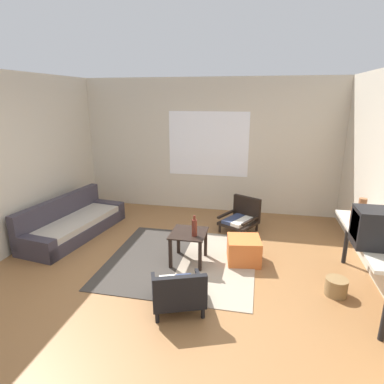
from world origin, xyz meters
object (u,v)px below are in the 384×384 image
object	(u,v)px
armchair_by_window	(241,217)
armchair_striped_foreground	(178,292)
couch	(72,224)
coffee_table	(189,239)
console_shelf	(367,242)
ottoman_orange	(244,250)
crt_television	(379,228)
glass_bottle	(194,227)
wicker_basket	(336,287)
clay_vase	(361,215)

from	to	relation	value
armchair_by_window	armchair_striped_foreground	distance (m)	2.50
armchair_by_window	armchair_striped_foreground	xyz separation A→B (m)	(-0.54, -2.44, -0.03)
couch	coffee_table	world-z (taller)	couch
armchair_striped_foreground	console_shelf	bearing A→B (deg)	19.81
armchair_by_window	ottoman_orange	distance (m)	1.17
crt_television	glass_bottle	size ratio (longest dim) A/B	1.70
armchair_striped_foreground	wicker_basket	size ratio (longest dim) A/B	2.93
coffee_table	clay_vase	bearing A→B (deg)	0.03
console_shelf	glass_bottle	world-z (taller)	console_shelf
armchair_by_window	console_shelf	size ratio (longest dim) A/B	0.45
ottoman_orange	clay_vase	bearing A→B (deg)	-6.81
console_shelf	glass_bottle	xyz separation A→B (m)	(-2.11, 0.26, -0.11)
coffee_table	console_shelf	xyz separation A→B (m)	(2.21, -0.36, 0.34)
armchair_striped_foreground	glass_bottle	xyz separation A→B (m)	(-0.02, 1.02, 0.36)
console_shelf	glass_bottle	size ratio (longest dim) A/B	5.79
couch	crt_television	size ratio (longest dim) A/B	4.17
console_shelf	glass_bottle	distance (m)	2.13
couch	wicker_basket	bearing A→B (deg)	-13.20
armchair_by_window	glass_bottle	size ratio (longest dim) A/B	2.59
console_shelf	couch	bearing A→B (deg)	168.55
console_shelf	clay_vase	distance (m)	0.41
coffee_table	console_shelf	world-z (taller)	console_shelf
crt_television	wicker_basket	distance (m)	0.95
armchair_striped_foreground	glass_bottle	distance (m)	1.08
couch	crt_television	xyz separation A→B (m)	(4.40, -1.19, 0.79)
coffee_table	wicker_basket	distance (m)	2.00
couch	crt_television	world-z (taller)	crt_television
armchair_by_window	armchair_striped_foreground	bearing A→B (deg)	-102.56
clay_vase	glass_bottle	world-z (taller)	clay_vase
couch	coffee_table	xyz separation A→B (m)	(2.19, -0.53, 0.15)
crt_television	wicker_basket	world-z (taller)	crt_television
armchair_striped_foreground	armchair_by_window	bearing A→B (deg)	77.44
couch	clay_vase	world-z (taller)	clay_vase
armchair_by_window	clay_vase	world-z (taller)	clay_vase
armchair_striped_foreground	wicker_basket	bearing A→B (deg)	20.56
clay_vase	glass_bottle	distance (m)	2.14
coffee_table	ottoman_orange	world-z (taller)	coffee_table
console_shelf	armchair_striped_foreground	bearing A→B (deg)	-160.19
clay_vase	glass_bottle	size ratio (longest dim) A/B	1.13
clay_vase	wicker_basket	bearing A→B (deg)	-123.06
coffee_table	glass_bottle	distance (m)	0.27
crt_television	glass_bottle	bearing A→B (deg)	165.03
coffee_table	ottoman_orange	bearing A→B (deg)	12.41
wicker_basket	armchair_striped_foreground	bearing A→B (deg)	-159.44
console_shelf	coffee_table	bearing A→B (deg)	170.83
armchair_striped_foreground	ottoman_orange	size ratio (longest dim) A/B	1.66
ottoman_orange	console_shelf	bearing A→B (deg)	-20.30
console_shelf	wicker_basket	bearing A→B (deg)	-165.12
crt_television	ottoman_orange	bearing A→B (deg)	149.85
crt_television	wicker_basket	bearing A→B (deg)	141.06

